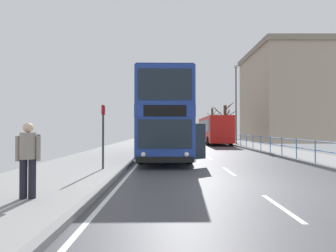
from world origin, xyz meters
TOP-DOWN VIEW (x-y plane):
  - ground at (-0.72, -0.00)m, footprint 15.80×140.00m
  - double_decker_bus_main at (-2.67, 7.93)m, footprint 3.37×10.56m
  - background_bus_far_lane at (2.96, 22.53)m, footprint 2.74×10.88m
  - pedestrian_railing_far_kerb at (4.45, 13.87)m, footprint 0.05×33.44m
  - pedestrian_with_backpack at (-5.64, -1.97)m, footprint 0.55×0.55m
  - bus_stop_sign_near at (-5.04, 2.34)m, footprint 0.08×0.44m
  - street_lamp_far_side at (4.91, 19.83)m, footprint 0.28×0.60m
  - bare_tree_far_00 at (5.73, 39.36)m, footprint 2.62×1.90m
  - bare_tree_far_01 at (5.33, 27.02)m, footprint 2.79×2.29m
  - background_building_00 at (15.93, 28.54)m, footprint 13.38×12.94m

SIDE VIEW (x-z plane):
  - ground at x=-0.72m, z-range -0.06..0.14m
  - pedestrian_railing_far_kerb at x=4.45m, z-range 0.32..1.38m
  - pedestrian_with_backpack at x=-5.64m, z-range 0.29..2.00m
  - background_bus_far_lane at x=2.96m, z-range 0.15..3.25m
  - bus_stop_sign_near at x=-5.04m, z-range 0.44..2.97m
  - double_decker_bus_main at x=-2.67m, z-range 0.10..4.61m
  - bare_tree_far_01 at x=5.33m, z-range 0.12..5.28m
  - bare_tree_far_00 at x=5.73m, z-range 0.00..5.92m
  - street_lamp_far_side at x=4.91m, z-range 0.76..9.24m
  - background_building_00 at x=15.93m, z-range 0.03..13.01m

